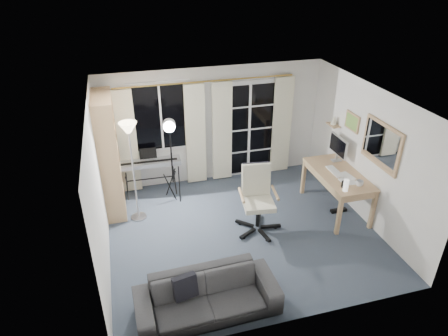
# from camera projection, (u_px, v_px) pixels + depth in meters

# --- Properties ---
(floor) EXTENTS (4.50, 4.00, 0.02)m
(floor) POSITION_uv_depth(u_px,v_px,m) (242.00, 232.00, 6.98)
(floor) COLOR #323C49
(floor) RESTS_ON ground
(window) EXTENTS (1.20, 0.08, 1.40)m
(window) POSITION_uv_depth(u_px,v_px,m) (161.00, 117.00, 7.68)
(window) COLOR white
(window) RESTS_ON floor
(french_door) EXTENTS (1.32, 0.09, 2.11)m
(french_door) POSITION_uv_depth(u_px,v_px,m) (249.00, 130.00, 8.33)
(french_door) COLOR white
(french_door) RESTS_ON floor
(curtains) EXTENTS (3.60, 0.07, 2.13)m
(curtains) POSITION_uv_depth(u_px,v_px,m) (208.00, 133.00, 8.01)
(curtains) COLOR gold
(curtains) RESTS_ON floor
(bookshelf) EXTENTS (0.36, 1.03, 2.22)m
(bookshelf) POSITION_uv_depth(u_px,v_px,m) (107.00, 159.00, 7.10)
(bookshelf) COLOR tan
(bookshelf) RESTS_ON floor
(torchiere_lamp) EXTENTS (0.36, 0.36, 1.87)m
(torchiere_lamp) POSITION_uv_depth(u_px,v_px,m) (130.00, 143.00, 6.62)
(torchiere_lamp) COLOR #B2B2B7
(torchiere_lamp) RESTS_ON floor
(keyboard_piano) EXTENTS (1.23, 0.62, 0.88)m
(keyboard_piano) POSITION_uv_depth(u_px,v_px,m) (149.00, 164.00, 7.77)
(keyboard_piano) COLOR black
(keyboard_piano) RESTS_ON floor
(studio_light) EXTENTS (0.34, 0.35, 1.74)m
(studio_light) POSITION_uv_depth(u_px,v_px,m) (170.00, 135.00, 7.19)
(studio_light) COLOR black
(studio_light) RESTS_ON floor
(office_chair) EXTENTS (0.80, 0.81, 1.18)m
(office_chair) POSITION_uv_depth(u_px,v_px,m) (257.00, 192.00, 6.80)
(office_chair) COLOR black
(office_chair) RESTS_ON floor
(desk) EXTENTS (0.74, 1.47, 0.79)m
(desk) POSITION_uv_depth(u_px,v_px,m) (338.00, 178.00, 7.25)
(desk) COLOR tan
(desk) RESTS_ON floor
(monitor) EXTENTS (0.19, 0.57, 0.49)m
(monitor) POSITION_uv_depth(u_px,v_px,m) (338.00, 147.00, 7.49)
(monitor) COLOR silver
(monitor) RESTS_ON desk
(desk_clutter) EXTENTS (0.46, 0.89, 1.00)m
(desk_clutter) POSITION_uv_depth(u_px,v_px,m) (341.00, 188.00, 7.07)
(desk_clutter) COLOR white
(desk_clutter) RESTS_ON desk
(mug) EXTENTS (0.13, 0.10, 0.13)m
(mug) POSITION_uv_depth(u_px,v_px,m) (360.00, 183.00, 6.77)
(mug) COLOR silver
(mug) RESTS_ON desk
(wall_mirror) EXTENTS (0.04, 0.94, 0.74)m
(wall_mirror) POSITION_uv_depth(u_px,v_px,m) (381.00, 145.00, 6.46)
(wall_mirror) COLOR tan
(wall_mirror) RESTS_ON floor
(framed_print) EXTENTS (0.03, 0.42, 0.32)m
(framed_print) POSITION_uv_depth(u_px,v_px,m) (352.00, 122.00, 7.20)
(framed_print) COLOR tan
(framed_print) RESTS_ON floor
(wall_shelf) EXTENTS (0.16, 0.30, 0.18)m
(wall_shelf) POSITION_uv_depth(u_px,v_px,m) (334.00, 122.00, 7.70)
(wall_shelf) COLOR tan
(wall_shelf) RESTS_ON floor
(sofa) EXTENTS (1.92, 0.61, 0.74)m
(sofa) POSITION_uv_depth(u_px,v_px,m) (207.00, 291.00, 5.25)
(sofa) COLOR #272729
(sofa) RESTS_ON floor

